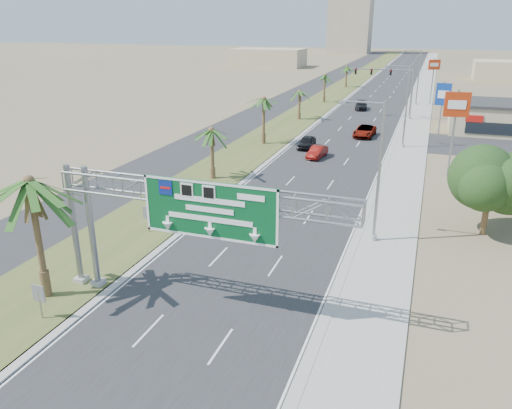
{
  "coord_description": "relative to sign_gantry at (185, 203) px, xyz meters",
  "views": [
    {
      "loc": [
        10.35,
        -11.66,
        14.86
      ],
      "look_at": [
        0.78,
        15.68,
        4.2
      ],
      "focal_mm": 35.0,
      "sensor_mm": 36.0,
      "label": 1
    }
  ],
  "objects": [
    {
      "name": "pole_sign_blue",
      "position": [
        12.77,
        52.33,
        -0.85
      ],
      "size": [
        2.02,
        0.6,
        7.16
      ],
      "color": "gray",
      "rests_on": "ground"
    },
    {
      "name": "car_left_lane",
      "position": [
        -2.7,
        37.85,
        -5.31
      ],
      "size": [
        1.77,
        4.37,
        1.49
      ],
      "primitive_type": "imported",
      "rotation": [
        0.0,
        0.0,
        0.0
      ],
      "color": "black",
      "rests_on": "ground"
    },
    {
      "name": "signal_mast",
      "position": [
        6.23,
        62.05,
        -1.21
      ],
      "size": [
        10.28,
        0.71,
        8.0
      ],
      "color": "gray",
      "rests_on": "ground"
    },
    {
      "name": "palm_row_b",
      "position": [
        -8.44,
        22.07,
        -1.16
      ],
      "size": [
        3.99,
        3.99,
        5.95
      ],
      "color": "brown",
      "rests_on": "ground"
    },
    {
      "name": "median_grass",
      "position": [
        -8.94,
        100.07,
        -6.0
      ],
      "size": [
        7.0,
        300.0,
        0.12
      ],
      "primitive_type": "cube",
      "color": "#4A5726",
      "rests_on": "ground"
    },
    {
      "name": "palm_near",
      "position": [
        -8.14,
        -1.93,
        0.87
      ],
      "size": [
        5.7,
        5.7,
        8.35
      ],
      "color": "brown",
      "rests_on": "ground"
    },
    {
      "name": "palm_row_e",
      "position": [
        -8.44,
        75.07,
        -0.97
      ],
      "size": [
        3.99,
        3.99,
        6.15
      ],
      "color": "brown",
      "rests_on": "ground"
    },
    {
      "name": "streetlight_near",
      "position": [
        8.36,
        12.07,
        -1.36
      ],
      "size": [
        3.27,
        0.44,
        10.0
      ],
      "color": "gray",
      "rests_on": "ground"
    },
    {
      "name": "median_signback_a",
      "position": [
        -6.74,
        -3.93,
        -4.61
      ],
      "size": [
        0.75,
        0.08,
        2.08
      ],
      "color": "gray",
      "rests_on": "ground"
    },
    {
      "name": "building_distant_left",
      "position": [
        -43.94,
        150.07,
        -3.06
      ],
      "size": [
        24.0,
        14.0,
        6.0
      ],
      "primitive_type": "cube",
      "color": "tan",
      "rests_on": "ground"
    },
    {
      "name": "median_signback_b",
      "position": [
        -7.44,
        8.07,
        -4.61
      ],
      "size": [
        0.75,
        0.08,
        2.08
      ],
      "color": "gray",
      "rests_on": "ground"
    },
    {
      "name": "streetlight_mid",
      "position": [
        8.36,
        42.07,
        -1.36
      ],
      "size": [
        3.27,
        0.44,
        10.0
      ],
      "color": "gray",
      "rests_on": "ground"
    },
    {
      "name": "pole_sign_red_near",
      "position": [
        13.76,
        30.9,
        0.74
      ],
      "size": [
        2.42,
        0.58,
        8.67
      ],
      "color": "gray",
      "rests_on": "ground"
    },
    {
      "name": "sidewalk_right",
      "position": [
        9.56,
        100.07,
        -6.01
      ],
      "size": [
        4.0,
        300.0,
        0.1
      ],
      "primitive_type": "cube",
      "color": "#9E9B93",
      "rests_on": "ground"
    },
    {
      "name": "car_right_lane",
      "position": [
        3.2,
        46.86,
        -5.3
      ],
      "size": [
        2.76,
        5.58,
        1.52
      ],
      "primitive_type": "imported",
      "rotation": [
        0.0,
        0.0,
        -0.04
      ],
      "color": "gray",
      "rests_on": "ground"
    },
    {
      "name": "sign_gantry",
      "position": [
        0.0,
        0.0,
        0.0
      ],
      "size": [
        16.75,
        1.24,
        7.5
      ],
      "color": "gray",
      "rests_on": "ground"
    },
    {
      "name": "opposing_road",
      "position": [
        -15.94,
        100.07,
        -6.05
      ],
      "size": [
        8.0,
        300.0,
        0.02
      ],
      "primitive_type": "cube",
      "color": "#28282B",
      "rests_on": "ground"
    },
    {
      "name": "pole_sign_red_far",
      "position": [
        11.07,
        79.94,
        0.57
      ],
      "size": [
        2.13,
        1.17,
        8.39
      ],
      "color": "gray",
      "rests_on": "ground"
    },
    {
      "name": "palm_row_d",
      "position": [
        -8.44,
        56.07,
        -1.64
      ],
      "size": [
        3.99,
        3.99,
        5.45
      ],
      "color": "brown",
      "rests_on": "ground"
    },
    {
      "name": "palm_row_f",
      "position": [
        -8.44,
        100.07,
        -1.35
      ],
      "size": [
        3.99,
        3.99,
        5.75
      ],
      "color": "brown",
      "rests_on": "ground"
    },
    {
      "name": "car_mid_lane",
      "position": [
        -0.44,
        33.71,
        -5.39
      ],
      "size": [
        1.88,
        4.2,
        1.34
      ],
      "primitive_type": "imported",
      "rotation": [
        0.0,
        0.0,
        -0.12
      ],
      "color": "#690D09",
      "rests_on": "ground"
    },
    {
      "name": "palm_row_c",
      "position": [
        -8.44,
        38.07,
        -0.39
      ],
      "size": [
        3.99,
        3.99,
        6.75
      ],
      "color": "brown",
      "rests_on": "ground"
    },
    {
      "name": "streetlight_far",
      "position": [
        8.36,
        78.07,
        -1.36
      ],
      "size": [
        3.27,
        0.44,
        10.0
      ],
      "color": "gray",
      "rests_on": "ground"
    },
    {
      "name": "tower_distant",
      "position": [
        -30.94,
        240.07,
        11.44
      ],
      "size": [
        20.0,
        16.0,
        35.0
      ],
      "primitive_type": "cube",
      "color": "tan",
      "rests_on": "ground"
    },
    {
      "name": "road",
      "position": [
        1.06,
        100.07,
        -6.05
      ],
      "size": [
        12.0,
        300.0,
        0.02
      ],
      "primitive_type": "cube",
      "color": "#28282B",
      "rests_on": "ground"
    },
    {
      "name": "oak_near",
      "position": [
        16.06,
        16.07,
        -1.53
      ],
      "size": [
        4.5,
        4.5,
        6.8
      ],
      "color": "brown",
      "rests_on": "ground"
    },
    {
      "name": "car_far",
      "position": [
        -0.44,
        69.29,
        -5.34
      ],
      "size": [
        2.56,
        5.15,
        1.44
      ],
      "primitive_type": "imported",
      "rotation": [
        0.0,
        0.0,
        0.11
      ],
      "color": "black",
      "rests_on": "ground"
    }
  ]
}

